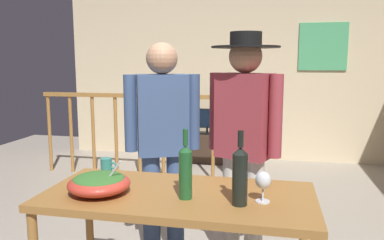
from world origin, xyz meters
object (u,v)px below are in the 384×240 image
object	(u,v)px
wine_bottle_green	(185,171)
mug_teal	(107,166)
person_standing_left	(163,136)
serving_table	(178,207)
wine_bottle_dark	(240,175)
wine_glass	(263,181)
salad_bowl	(99,183)
tv_console	(207,148)
person_standing_right	(244,131)
stair_railing	(167,128)
flat_screen_tv	(207,119)
framed_picture	(323,47)

from	to	relation	value
wine_bottle_green	mug_teal	distance (m)	0.68
mug_teal	person_standing_left	xyz separation A→B (m)	(0.24, 0.46, 0.12)
serving_table	person_standing_left	world-z (taller)	person_standing_left
wine_bottle_dark	person_standing_left	xyz separation A→B (m)	(-0.63, 0.82, 0.01)
wine_glass	mug_teal	xyz separation A→B (m)	(-0.98, 0.30, -0.06)
salad_bowl	wine_bottle_green	distance (m)	0.48
wine_glass	wine_bottle_dark	world-z (taller)	wine_bottle_dark
tv_console	person_standing_left	distance (m)	3.01
mug_teal	person_standing_right	distance (m)	0.96
stair_railing	serving_table	size ratio (longest dim) A/B	1.82
flat_screen_tv	mug_teal	xyz separation A→B (m)	(-0.07, -3.34, 0.19)
wine_bottle_dark	mug_teal	size ratio (longest dim) A/B	3.50
stair_railing	mug_teal	distance (m)	2.45
framed_picture	person_standing_right	distance (m)	3.39
wine_bottle_green	person_standing_left	xyz separation A→B (m)	(-0.35, 0.79, 0.02)
framed_picture	wine_glass	bearing A→B (deg)	-100.14
flat_screen_tv	framed_picture	bearing A→B (deg)	11.20
person_standing_left	wine_glass	bearing A→B (deg)	112.26
framed_picture	mug_teal	size ratio (longest dim) A/B	6.28
wine_bottle_green	serving_table	bearing A→B (deg)	128.10
serving_table	wine_bottle_dark	size ratio (longest dim) A/B	3.89
wine_bottle_dark	mug_teal	world-z (taller)	wine_bottle_dark
stair_railing	mug_teal	bearing A→B (deg)	-83.41
flat_screen_tv	wine_bottle_green	size ratio (longest dim) A/B	1.39
wine_glass	person_standing_right	xyz separation A→B (m)	(-0.16, 0.76, 0.11)
tv_console	person_standing_right	xyz separation A→B (m)	(0.76, -2.91, 0.80)
salad_bowl	person_standing_left	world-z (taller)	person_standing_left
framed_picture	wine_glass	size ratio (longest dim) A/B	4.23
salad_bowl	person_standing_left	xyz separation A→B (m)	(0.12, 0.81, 0.10)
stair_railing	person_standing_left	bearing A→B (deg)	-75.30
flat_screen_tv	person_standing_right	xyz separation A→B (m)	(0.76, -2.88, 0.36)
mug_teal	salad_bowl	bearing A→B (deg)	-71.76
wine_glass	person_standing_right	world-z (taller)	person_standing_right
serving_table	salad_bowl	xyz separation A→B (m)	(-0.41, -0.10, 0.14)
salad_bowl	wine_bottle_green	world-z (taller)	wine_bottle_green
wine_glass	person_standing_left	xyz separation A→B (m)	(-0.74, 0.76, 0.06)
salad_bowl	person_standing_left	bearing A→B (deg)	81.59
wine_bottle_dark	flat_screen_tv	bearing A→B (deg)	102.23
salad_bowl	person_standing_right	xyz separation A→B (m)	(0.71, 0.81, 0.16)
tv_console	wine_bottle_dark	distance (m)	3.89
wine_glass	flat_screen_tv	bearing A→B (deg)	104.10
wine_bottle_dark	wine_glass	bearing A→B (deg)	29.21
tv_console	mug_teal	xyz separation A→B (m)	(-0.07, -3.37, 0.63)
framed_picture	mug_teal	xyz separation A→B (m)	(-1.69, -3.66, -0.86)
framed_picture	serving_table	size ratio (longest dim) A/B	0.46
tv_console	person_standing_right	distance (m)	3.11
stair_railing	flat_screen_tv	bearing A→B (deg)	69.04
framed_picture	wine_bottle_green	world-z (taller)	framed_picture
framed_picture	person_standing_left	distance (m)	3.59
serving_table	person_standing_left	xyz separation A→B (m)	(-0.29, 0.71, 0.25)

